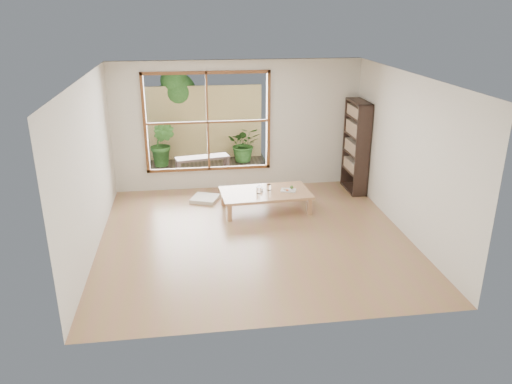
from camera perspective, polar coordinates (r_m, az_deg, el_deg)
The scene contains 15 objects.
ground at distance 8.29m, azimuth -0.23°, elevation -5.06°, with size 5.00×5.00×0.00m, color #9C6D4E.
low_table at distance 9.22m, azimuth 1.09°, elevation -0.21°, with size 1.68×1.01×0.36m.
floor_cushion at distance 9.81m, azimuth -5.83°, elevation -0.75°, with size 0.48×0.48×0.07m, color beige.
bookshelf at distance 10.24m, azimuth 11.37°, elevation 5.10°, with size 0.29×0.83×1.84m, color black.
glass_tall at distance 9.09m, azimuth 0.26°, elevation 0.20°, with size 0.07×0.07×0.13m, color silver.
glass_mid at distance 9.26m, azimuth 1.50°, elevation 0.53°, with size 0.08×0.08×0.11m, color silver.
glass_short at distance 9.31m, azimuth 0.45°, elevation 0.53°, with size 0.06×0.06×0.08m, color silver.
glass_small at distance 9.20m, azimuth 0.67°, elevation 0.25°, with size 0.06×0.06×0.07m, color silver.
food_tray at distance 9.28m, azimuth 3.79°, elevation 0.29°, with size 0.32×0.27×0.09m.
deck at distance 11.55m, azimuth -5.59°, elevation 2.40°, with size 2.80×2.00×0.05m, color #322C24.
garden_bench at distance 11.28m, azimuth -6.16°, elevation 3.75°, with size 1.24×0.58×0.38m.
bamboo_fence at distance 12.27m, azimuth -5.96°, elevation 7.84°, with size 2.80×0.06×1.80m, color tan.
shrub_right at distance 12.05m, azimuth -1.35°, elevation 5.53°, with size 0.77×0.67×0.86m, color #346726.
shrub_left at distance 11.84m, azimuth -10.63°, elevation 5.43°, with size 0.59×0.47×1.07m, color #346726.
garden_tree at distance 12.43m, azimuth -9.33°, elevation 11.26°, with size 1.04×0.85×2.22m.
Camera 1 is at (-1.01, -7.40, 3.60)m, focal length 35.00 mm.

